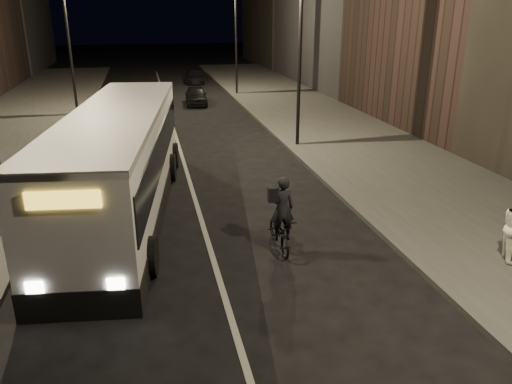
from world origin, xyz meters
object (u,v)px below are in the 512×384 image
city_bus (120,158)px  car_far (195,76)px  car_near (196,96)px  streetlight_right_far (232,23)px  cyclist_on_bicycle (280,225)px  car_mid (136,99)px  streetlight_right_mid (295,32)px  streetlight_left_far (72,26)px

city_bus → car_far: 30.63m
city_bus → car_near: size_ratio=3.49×
streetlight_right_far → cyclist_on_bicycle: streetlight_right_far is taller
cyclist_on_bicycle → city_bus: bearing=138.1°
cyclist_on_bicycle → car_mid: 22.34m
car_mid → car_far: bearing=-110.0°
cyclist_on_bicycle → car_far: cyclist_on_bicycle is taller
streetlight_right_mid → streetlight_left_far: (-10.66, 10.00, 0.00)m
cyclist_on_bicycle → car_near: size_ratio=0.60×
car_far → city_bus: bearing=-95.7°
streetlight_right_mid → city_bus: bearing=-139.6°
cyclist_on_bicycle → car_near: cyclist_on_bicycle is taller
city_bus → cyclist_on_bicycle: city_bus is taller
streetlight_right_mid → car_mid: streetlight_right_mid is taller
streetlight_left_far → city_bus: streetlight_left_far is taller
streetlight_left_far → car_mid: size_ratio=1.97×
streetlight_right_mid → car_mid: size_ratio=1.97×
streetlight_left_far → city_bus: size_ratio=0.64×
streetlight_right_mid → streetlight_left_far: size_ratio=1.00×
car_mid → streetlight_left_far: bearing=29.2°
streetlight_right_far → city_bus: (-7.71, -22.56, -3.52)m
city_bus → streetlight_right_mid: bearing=47.9°
streetlight_right_far → car_mid: streetlight_right_far is taller
car_far → car_mid: bearing=-108.7°
streetlight_right_far → car_far: bearing=106.2°
car_far → streetlight_right_mid: bearing=-80.0°
city_bus → car_mid: size_ratio=3.09×
streetlight_right_mid → cyclist_on_bicycle: bearing=-108.2°
cyclist_on_bicycle → car_far: (1.23, 33.93, -0.13)m
streetlight_right_mid → streetlight_right_far: (0.00, 16.00, 0.00)m
streetlight_right_mid → cyclist_on_bicycle: (-3.42, -10.39, -4.63)m
streetlight_right_mid → city_bus: 10.72m
streetlight_right_mid → car_far: (-2.19, 23.54, -4.77)m
streetlight_right_far → streetlight_left_far: same height
cyclist_on_bicycle → car_far: 33.96m
cyclist_on_bicycle → car_mid: (-3.92, 22.00, -0.05)m
streetlight_right_mid → streetlight_left_far: bearing=136.8°
streetlight_left_far → car_near: (7.40, 2.60, -4.74)m
streetlight_right_mid → car_near: streetlight_right_mid is taller
cyclist_on_bicycle → car_near: 22.99m
streetlight_left_far → cyclist_on_bicycle: streetlight_left_far is taller
streetlight_right_far → streetlight_left_far: 12.24m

